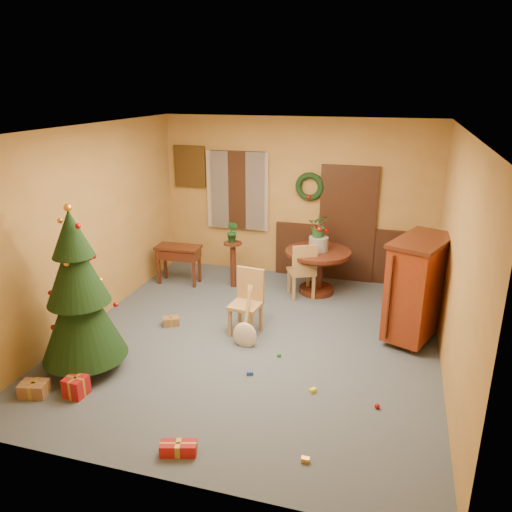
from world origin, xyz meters
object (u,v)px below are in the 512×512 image
at_px(chair_near, 248,299).
at_px(writing_desk, 179,255).
at_px(sideboard, 418,286).
at_px(christmas_tree, 79,295).
at_px(dining_table, 318,263).

relative_size(chair_near, writing_desk, 1.19).
bearing_deg(sideboard, chair_near, -168.07).
bearing_deg(chair_near, christmas_tree, -137.28).
xyz_separation_m(chair_near, christmas_tree, (-1.66, -1.53, 0.51)).
relative_size(dining_table, chair_near, 1.17).
distance_m(dining_table, chair_near, 1.86).
bearing_deg(christmas_tree, dining_table, 53.72).
height_order(chair_near, christmas_tree, christmas_tree).
distance_m(chair_near, christmas_tree, 2.31).
xyz_separation_m(writing_desk, sideboard, (4.05, -0.97, 0.26)).
relative_size(chair_near, sideboard, 0.65).
bearing_deg(sideboard, writing_desk, 166.50).
height_order(chair_near, sideboard, sideboard).
bearing_deg(writing_desk, sideboard, -13.50).
xyz_separation_m(christmas_tree, sideboard, (3.97, 2.02, -0.23)).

